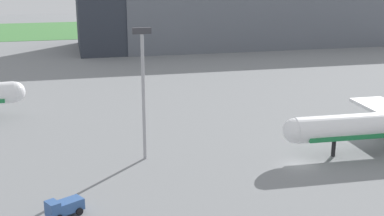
{
  "coord_description": "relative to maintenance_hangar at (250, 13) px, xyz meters",
  "views": [
    {
      "loc": [
        -28.51,
        -58.68,
        25.59
      ],
      "look_at": [
        -10.35,
        17.22,
        3.64
      ],
      "focal_mm": 48.53,
      "sensor_mm": 36.0,
      "label": 1
    }
  ],
  "objects": [
    {
      "name": "ground_plane",
      "position": [
        -28.91,
        -100.89,
        -9.93
      ],
      "size": [
        440.0,
        440.0,
        0.0
      ],
      "primitive_type": "plane",
      "color": "slate"
    },
    {
      "name": "grass_field_strip",
      "position": [
        -28.91,
        50.76,
        -9.89
      ],
      "size": [
        440.0,
        56.0,
        0.08
      ],
      "primitive_type": "cube",
      "color": "#417B3D",
      "rests_on": "ground_plane"
    },
    {
      "name": "maintenance_hangar",
      "position": [
        0.0,
        0.0,
        0.0
      ],
      "size": [
        108.72,
        30.51,
        20.79
      ],
      "color": "#2D333D",
      "rests_on": "ground_plane"
    },
    {
      "name": "baggage_tug",
      "position": [
        -58.97,
        -108.62,
        -8.91
      ],
      "size": [
        4.15,
        3.32,
        2.01
      ],
      "color": "#335693",
      "rests_on": "ground_plane"
    },
    {
      "name": "apron_light_mast",
      "position": [
        -48.31,
        -94.2,
        0.51
      ],
      "size": [
        2.4,
        0.5,
        17.66
      ],
      "color": "#99999E",
      "rests_on": "ground_plane"
    }
  ]
}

